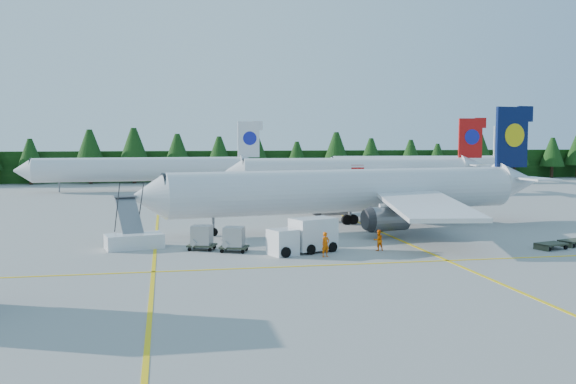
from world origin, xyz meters
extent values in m
plane|color=gray|center=(0.00, 0.00, 0.00)|extent=(320.00, 320.00, 0.00)
cube|color=yellow|center=(-14.00, 20.00, 0.01)|extent=(0.25, 120.00, 0.01)
cube|color=yellow|center=(6.00, 20.00, 0.01)|extent=(0.25, 120.00, 0.01)
cube|color=yellow|center=(0.00, -6.00, 0.01)|extent=(80.00, 0.25, 0.01)
cube|color=black|center=(0.00, 82.00, 3.00)|extent=(220.00, 4.00, 6.00)
cylinder|color=silver|center=(3.64, 10.51, 3.60)|extent=(34.18, 9.34, 4.00)
cone|color=silver|center=(-14.51, 7.59, 3.60)|extent=(3.40, 4.39, 4.00)
cube|color=#071239|center=(21.89, 13.44, 8.59)|extent=(3.80, 0.95, 6.19)
cube|color=silver|center=(5.25, 19.37, 3.00)|extent=(12.17, 16.07, 1.13)
cylinder|color=slate|center=(3.70, 16.39, 1.60)|extent=(3.69, 2.61, 2.10)
cube|color=silver|center=(7.95, 2.60, 3.00)|extent=(8.23, 15.73, 1.13)
cylinder|color=slate|center=(5.54, 4.94, 1.60)|extent=(3.69, 2.61, 2.10)
cylinder|color=slate|center=(-9.11, 8.46, 0.85)|extent=(0.24, 0.24, 1.70)
cylinder|color=silver|center=(15.20, 46.56, 3.56)|extent=(33.79, 5.94, 3.96)
cone|color=silver|center=(-2.96, 47.64, 3.56)|extent=(3.00, 4.11, 3.96)
cube|color=#B50E0C|center=(33.46, 45.48, 8.50)|extent=(3.77, 0.57, 6.13)
cube|color=silver|center=(18.66, 54.78, 2.97)|extent=(9.48, 15.85, 1.12)
cylinder|color=slate|center=(16.53, 52.23, 1.58)|extent=(3.48, 2.27, 2.08)
cube|color=silver|center=(17.66, 38.00, 2.97)|extent=(10.93, 15.97, 1.12)
cylinder|color=slate|center=(15.85, 40.78, 1.58)|extent=(3.48, 2.27, 2.08)
cylinder|color=slate|center=(2.45, 47.32, 0.84)|extent=(0.24, 0.24, 1.68)
cylinder|color=silver|center=(-17.10, 59.41, 3.48)|extent=(33.00, 5.54, 3.86)
cone|color=silver|center=(-34.86, 58.50, 3.48)|extent=(2.90, 4.00, 3.86)
cube|color=silver|center=(0.75, 60.32, 8.31)|extent=(3.68, 0.53, 5.99)
cylinder|color=slate|center=(-29.57, 58.77, 0.77)|extent=(0.23, 0.23, 1.55)
cylinder|color=silver|center=(33.68, 68.21, 3.33)|extent=(31.69, 7.12, 3.70)
cone|color=silver|center=(16.75, 70.08, 3.33)|extent=(2.98, 3.96, 3.70)
cube|color=silver|center=(50.70, 66.34, 7.96)|extent=(3.53, 0.71, 5.74)
cylinder|color=slate|center=(21.80, 69.52, 0.74)|extent=(0.22, 0.22, 1.48)
cube|color=silver|center=(-15.58, 3.29, 0.56)|extent=(4.68, 3.16, 1.12)
cube|color=slate|center=(-16.04, 5.27, 2.35)|extent=(2.51, 4.33, 3.03)
cube|color=slate|center=(-16.50, 7.26, 3.72)|extent=(2.07, 1.61, 0.12)
cube|color=silver|center=(-4.84, -1.72, 0.95)|extent=(2.36, 2.36, 1.90)
cube|color=black|center=(-4.84, -1.72, 1.40)|extent=(2.07, 2.17, 0.81)
cube|color=silver|center=(-2.33, -0.69, 1.36)|extent=(3.76, 3.07, 2.35)
cube|color=#343829|center=(15.79, -3.18, 0.42)|extent=(2.56, 1.98, 0.13)
cube|color=#343829|center=(18.44, -2.21, 0.42)|extent=(2.56, 1.98, 0.13)
cube|color=#343829|center=(-10.49, 1.55, 0.37)|extent=(2.44, 2.14, 0.13)
cube|color=#A3A5A7|center=(-10.49, 1.55, 1.16)|extent=(1.81, 1.78, 1.44)
cube|color=#343829|center=(-8.18, 0.28, 0.37)|extent=(2.44, 2.14, 0.13)
cube|color=#A3A5A7|center=(-8.18, 0.28, 1.16)|extent=(1.81, 1.78, 1.44)
imported|color=#DB5204|center=(-1.96, -2.99, 0.90)|extent=(0.77, 0.66, 1.80)
imported|color=#FF6605|center=(2.60, -1.24, 0.79)|extent=(0.84, 0.70, 1.58)
imported|color=orange|center=(-2.48, 2.72, 0.86)|extent=(0.78, 0.86, 1.73)
camera|label=1|loc=(-13.19, -47.02, 8.46)|focal=40.00mm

